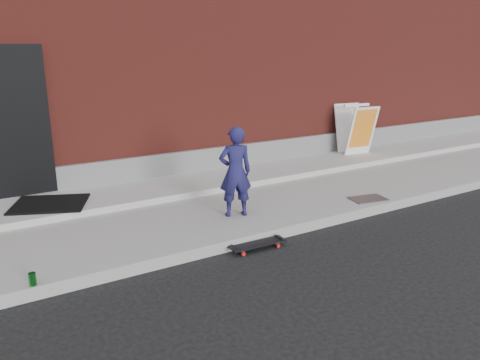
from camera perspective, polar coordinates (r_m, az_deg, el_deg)
ground at (r=6.23m, az=3.49°, el=-7.55°), size 80.00×80.00×0.00m
sidewalk at (r=7.40m, az=-3.12°, el=-3.07°), size 20.00×3.00×0.15m
apron at (r=8.13m, az=-6.14°, el=-0.46°), size 20.00×1.20×0.10m
building at (r=12.13m, az=-16.16°, el=15.38°), size 20.00×8.10×5.00m
child at (r=6.55m, az=-0.58°, el=0.99°), size 0.54×0.43×1.29m
skateboard at (r=5.99m, az=2.18°, el=-7.84°), size 0.74×0.21×0.08m
pizza_sign at (r=10.44m, az=13.93°, el=6.09°), size 0.72×0.83×1.07m
soda_can at (r=5.26m, az=-23.97°, el=-11.00°), size 0.08×0.08×0.14m
doormat at (r=7.40m, az=-22.17°, el=-2.71°), size 1.25×1.15×0.03m
utility_plate at (r=7.70m, az=15.37°, el=-2.23°), size 0.62×0.46×0.02m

